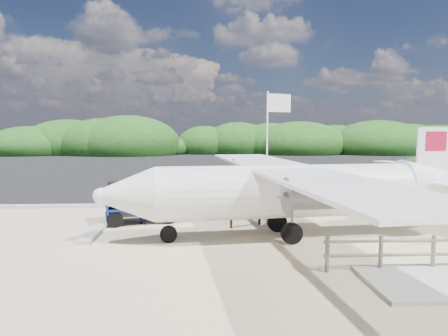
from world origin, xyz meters
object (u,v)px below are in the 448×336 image
(aircraft_large, at_px, (346,171))
(aircraft_small, at_px, (99,162))
(signboard, at_px, (245,226))
(crew_b, at_px, (218,195))
(crew_a, at_px, (143,204))
(baggage_cart, at_px, (141,222))
(crew_c, at_px, (252,194))
(flagpole, at_px, (266,226))

(aircraft_large, xyz_separation_m, aircraft_small, (-27.51, 13.67, 0.00))
(aircraft_large, height_order, aircraft_small, aircraft_large)
(signboard, height_order, crew_b, crew_b)
(aircraft_small, bearing_deg, crew_b, 86.57)
(crew_a, bearing_deg, aircraft_large, -102.42)
(baggage_cart, bearing_deg, crew_a, -78.54)
(crew_c, bearing_deg, aircraft_large, -137.36)
(signboard, bearing_deg, baggage_cart, 144.00)
(crew_b, relative_size, crew_c, 0.97)
(signboard, bearing_deg, crew_a, 147.73)
(flagpole, relative_size, aircraft_large, 0.32)
(baggage_cart, xyz_separation_m, crew_a, (0.16, -0.32, 0.83))
(signboard, xyz_separation_m, crew_a, (-4.23, 0.65, 0.83))
(flagpole, relative_size, signboard, 3.62)
(crew_a, bearing_deg, aircraft_small, -48.21)
(baggage_cart, xyz_separation_m, aircraft_small, (-10.65, 35.26, 0.00))
(signboard, bearing_deg, aircraft_small, 89.04)
(crew_c, bearing_deg, baggage_cart, -2.61)
(crew_a, bearing_deg, baggage_cart, -38.70)
(signboard, relative_size, aircraft_large, 0.09)
(signboard, height_order, crew_c, crew_c)
(flagpole, bearing_deg, baggage_cart, 169.75)
(crew_a, distance_m, crew_c, 5.04)
(crew_a, relative_size, aircraft_large, 0.10)
(crew_c, height_order, aircraft_large, aircraft_large)
(flagpole, distance_m, signboard, 0.86)
(signboard, height_order, crew_a, crew_a)
(flagpole, xyz_separation_m, signboard, (-0.86, -0.02, 0.00))
(crew_b, relative_size, aircraft_large, 0.11)
(crew_b, distance_m, aircraft_large, 24.36)
(flagpole, height_order, crew_b, flagpole)
(baggage_cart, height_order, crew_a, crew_a)
(signboard, xyz_separation_m, aircraft_large, (12.47, 22.56, 0.00))
(baggage_cart, relative_size, crew_c, 1.61)
(crew_a, bearing_deg, flagpole, -162.14)
(signboard, xyz_separation_m, crew_c, (0.55, 2.24, 0.96))
(crew_c, xyz_separation_m, aircraft_large, (11.93, 20.33, -0.96))
(crew_a, relative_size, crew_c, 0.87)
(baggage_cart, distance_m, crew_b, 3.73)
(crew_b, bearing_deg, crew_c, 166.48)
(flagpole, relative_size, aircraft_small, 0.77)
(flagpole, relative_size, crew_a, 3.29)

